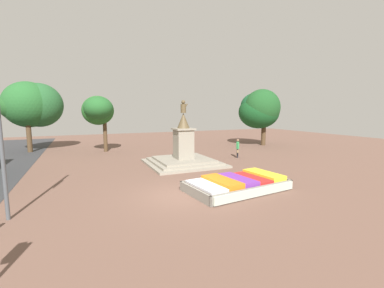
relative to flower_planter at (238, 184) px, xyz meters
The scene contains 8 objects.
ground_plane 2.84m from the flower_planter, behind, with size 71.55×71.55×0.00m, color brown.
flower_planter is the anchor object (origin of this frame).
statue_monument 7.02m from the flower_planter, 91.55° to the left, with size 5.31×5.31×4.79m.
banner_pole 10.27m from the flower_planter, behind, with size 0.14×0.64×6.09m.
pedestrian_with_handbag 9.22m from the flower_planter, 56.45° to the left, with size 0.47×0.66×1.61m.
park_tree_far_left 18.31m from the flower_planter, 48.61° to the left, with size 4.80×4.43×6.45m.
park_tree_behind_statue 16.92m from the flower_planter, 109.68° to the left, with size 2.98×3.46×5.44m.
park_tree_far_right 22.87m from the flower_planter, 121.02° to the left, with size 5.65×4.92×6.86m.
Camera 1 is at (-4.44, -10.98, 4.01)m, focal length 24.00 mm.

